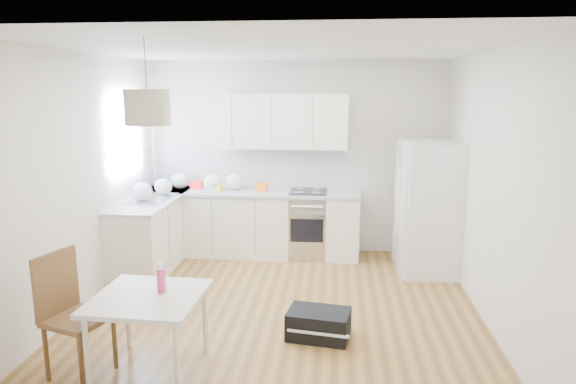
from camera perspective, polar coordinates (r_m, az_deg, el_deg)
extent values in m
plane|color=brown|center=(5.66, -0.90, -12.78)|extent=(4.20, 4.20, 0.00)
plane|color=white|center=(5.17, -1.00, 15.65)|extent=(4.20, 4.20, 0.00)
plane|color=silver|center=(7.31, 0.85, 3.83)|extent=(4.20, 0.00, 4.20)
plane|color=silver|center=(5.86, -21.82, 1.08)|extent=(0.00, 4.20, 4.20)
plane|color=silver|center=(5.44, 21.63, 0.35)|extent=(0.00, 4.20, 4.20)
cube|color=#BFE0F9|center=(6.84, -17.63, 6.13)|extent=(0.02, 1.00, 1.00)
cube|color=white|center=(7.27, -4.08, -3.56)|extent=(3.00, 0.60, 0.88)
cube|color=white|center=(7.01, -14.65, -4.49)|extent=(0.60, 1.80, 0.88)
cube|color=#AFB2B4|center=(7.16, -4.13, -0.01)|extent=(3.02, 0.64, 0.04)
cube|color=#AFB2B4|center=(6.90, -14.84, -0.81)|extent=(0.64, 1.82, 0.04)
cube|color=white|center=(7.40, -3.80, 2.80)|extent=(3.00, 0.01, 0.58)
cube|color=white|center=(6.95, -17.25, 1.74)|extent=(0.01, 1.80, 0.58)
cube|color=white|center=(7.11, -0.45, 7.87)|extent=(1.70, 0.32, 0.75)
cube|color=beige|center=(4.40, -15.29, -11.27)|extent=(0.89, 0.89, 0.04)
cylinder|color=white|center=(4.40, -21.45, -16.53)|extent=(0.04, 0.04, 0.63)
cylinder|color=white|center=(4.12, -12.21, -17.95)|extent=(0.04, 0.04, 0.63)
cylinder|color=white|center=(4.97, -17.37, -12.90)|extent=(0.04, 0.04, 0.63)
cylinder|color=white|center=(4.72, -9.20, -13.81)|extent=(0.04, 0.04, 0.63)
cylinder|color=#DB3C6E|center=(4.38, -13.92, -9.27)|extent=(0.08, 0.08, 0.25)
cube|color=black|center=(5.02, 3.42, -14.43)|extent=(0.63, 0.46, 0.26)
cylinder|color=#BCAF91|center=(4.10, -15.34, 9.07)|extent=(0.43, 0.43, 0.27)
ellipsoid|color=silver|center=(7.44, -11.89, 1.25)|extent=(0.25, 0.22, 0.23)
ellipsoid|color=silver|center=(7.22, -8.38, 1.06)|extent=(0.25, 0.21, 0.22)
ellipsoid|color=silver|center=(7.22, -5.85, 1.16)|extent=(0.26, 0.22, 0.23)
ellipsoid|color=silver|center=(7.08, -13.69, 0.60)|extent=(0.24, 0.20, 0.21)
ellipsoid|color=silver|center=(6.75, -15.88, 0.03)|extent=(0.26, 0.22, 0.23)
cube|color=orange|center=(7.15, -2.99, 0.61)|extent=(0.17, 0.11, 0.11)
cube|color=yellow|center=(7.20, -7.96, 0.57)|extent=(0.18, 0.13, 0.11)
cube|color=red|center=(7.41, -10.12, 0.82)|extent=(0.17, 0.11, 0.11)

